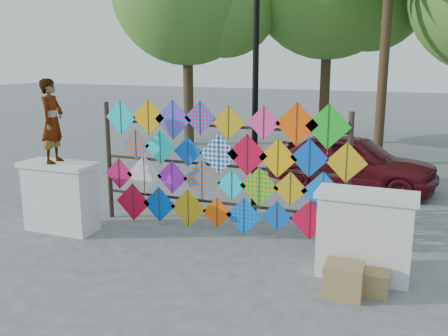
{
  "coord_description": "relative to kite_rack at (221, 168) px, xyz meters",
  "views": [
    {
      "loc": [
        3.32,
        -7.25,
        3.16
      ],
      "look_at": [
        0.2,
        0.6,
        1.25
      ],
      "focal_mm": 40.0,
      "sensor_mm": 36.0,
      "label": 1
    }
  ],
  "objects": [
    {
      "name": "sedan",
      "position": [
        1.75,
        4.05,
        -0.55
      ],
      "size": [
        4.13,
        2.08,
        1.35
      ],
      "primitive_type": "imported",
      "rotation": [
        0.0,
        0.0,
        1.44
      ],
      "color": "#520E16",
      "rests_on": "ground"
    },
    {
      "name": "ground",
      "position": [
        -0.1,
        -0.73,
        -1.23
      ],
      "size": [
        80.0,
        80.0,
        0.0
      ],
      "primitive_type": "plane",
      "color": "gray",
      "rests_on": "ground"
    },
    {
      "name": "cardboard_box_near",
      "position": [
        2.43,
        -1.63,
        -1.0
      ],
      "size": [
        0.51,
        0.45,
        0.45
      ],
      "primitive_type": "cube",
      "color": "#A4854F",
      "rests_on": "ground"
    },
    {
      "name": "lamppost",
      "position": [
        0.2,
        1.27,
        1.47
      ],
      "size": [
        0.28,
        0.28,
        4.46
      ],
      "color": "black",
      "rests_on": "ground"
    },
    {
      "name": "vendor_woman",
      "position": [
        -2.86,
        -0.93,
        0.8
      ],
      "size": [
        0.45,
        0.6,
        1.5
      ],
      "primitive_type": "imported",
      "rotation": [
        0.0,
        0.0,
        1.76
      ],
      "color": "#99999E",
      "rests_on": "parapet_left"
    },
    {
      "name": "cardboard_box_far",
      "position": [
        2.8,
        -1.44,
        -1.06
      ],
      "size": [
        0.39,
        0.36,
        0.33
      ],
      "primitive_type": "cube",
      "color": "#A4854F",
      "rests_on": "ground"
    },
    {
      "name": "parapet_right",
      "position": [
        2.6,
        -0.93,
        -0.58
      ],
      "size": [
        1.4,
        0.65,
        1.28
      ],
      "color": "white",
      "rests_on": "ground"
    },
    {
      "name": "kite_rack",
      "position": [
        0.0,
        0.0,
        0.0
      ],
      "size": [
        4.95,
        0.24,
        2.43
      ],
      "color": "#2E2119",
      "rests_on": "ground"
    },
    {
      "name": "parapet_left",
      "position": [
        -2.8,
        -0.93,
        -0.58
      ],
      "size": [
        1.4,
        0.65,
        1.28
      ],
      "color": "white",
      "rests_on": "ground"
    }
  ]
}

